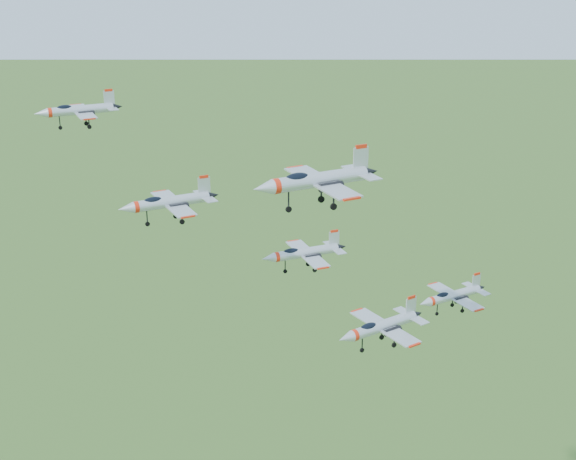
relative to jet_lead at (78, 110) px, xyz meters
name	(u,v)px	position (x,y,z in m)	size (l,w,h in m)	color
jet_lead	(78,110)	(0.00, 0.00, 0.00)	(10.77, 8.90, 2.88)	#B4BAC1
jet_left_high	(168,202)	(8.45, -10.05, -9.75)	(12.71, 10.55, 3.39)	#B4BAC1
jet_right_high	(316,180)	(19.05, -30.23, -2.28)	(14.07, 11.69, 3.76)	#B4BAC1
jet_left_low	(304,253)	(28.34, -4.19, -21.52)	(12.83, 10.55, 3.44)	#B4BAC1
jet_right_low	(381,326)	(29.00, -26.55, -22.17)	(12.39, 10.46, 3.34)	#B4BAC1
jet_trail	(452,295)	(45.88, -15.23, -26.19)	(11.59, 9.69, 3.10)	#B4BAC1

